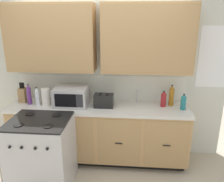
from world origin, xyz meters
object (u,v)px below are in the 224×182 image
at_px(bottle_violet, 29,94).
at_px(bottle_clear, 37,96).
at_px(knife_block, 23,95).
at_px(paper_towel_roll, 46,97).
at_px(stove_range, 42,153).
at_px(bottle_red, 163,99).
at_px(microwave, 71,96).
at_px(toaster, 104,101).
at_px(bottle_amber, 171,96).
at_px(bottle_teal, 183,102).

relative_size(bottle_violet, bottle_clear, 1.10).
bearing_deg(knife_block, paper_towel_roll, -16.12).
relative_size(paper_towel_roll, bottle_violet, 0.83).
height_order(stove_range, bottle_red, bottle_red).
height_order(knife_block, bottle_violet, bottle_violet).
xyz_separation_m(microwave, knife_block, (-0.79, 0.10, -0.02)).
bearing_deg(paper_towel_roll, toaster, 0.57).
bearing_deg(microwave, bottle_red, 3.36).
relative_size(stove_range, paper_towel_roll, 3.65).
distance_m(bottle_amber, bottle_red, 0.13).
distance_m(stove_range, bottle_teal, 2.05).
bearing_deg(bottle_violet, bottle_red, 2.38).
relative_size(paper_towel_roll, bottle_amber, 0.82).
bearing_deg(bottle_violet, bottle_clear, -15.37).
xyz_separation_m(stove_range, knife_block, (-0.53, 0.72, 0.55)).
relative_size(knife_block, bottle_clear, 1.09).
distance_m(stove_range, toaster, 1.10).
height_order(bottle_violet, bottle_teal, bottle_violet).
xyz_separation_m(bottle_violet, bottle_teal, (2.27, -0.01, -0.04)).
xyz_separation_m(bottle_teal, bottle_red, (-0.27, 0.10, 0.00)).
distance_m(paper_towel_roll, bottle_red, 1.75).
height_order(microwave, knife_block, knife_block).
height_order(microwave, bottle_teal, microwave).
bearing_deg(stove_range, bottle_red, 23.63).
distance_m(stove_range, bottle_amber, 1.98).
height_order(toaster, bottle_violet, bottle_violet).
xyz_separation_m(microwave, bottle_violet, (-0.65, -0.00, 0.01)).
height_order(microwave, bottle_red, microwave).
xyz_separation_m(bottle_clear, bottle_teal, (2.13, 0.02, -0.03)).
height_order(microwave, bottle_violet, bottle_violet).
relative_size(bottle_clear, bottle_red, 1.21).
relative_size(bottle_amber, bottle_teal, 1.37).
distance_m(microwave, bottle_teal, 1.63).
xyz_separation_m(toaster, knife_block, (-1.27, 0.11, 0.02)).
distance_m(microwave, paper_towel_roll, 0.39).
bearing_deg(bottle_clear, toaster, 1.76).
relative_size(bottle_teal, bottle_red, 0.98).
distance_m(toaster, bottle_amber, 1.00).
bearing_deg(bottle_teal, knife_block, 177.31).
height_order(knife_block, bottle_red, knife_block).
height_order(paper_towel_roll, bottle_amber, bottle_amber).
relative_size(stove_range, bottle_amber, 3.00).
relative_size(bottle_amber, bottle_violet, 1.01).
xyz_separation_m(stove_range, bottle_red, (1.62, 0.71, 0.55)).
bearing_deg(knife_block, bottle_clear, -25.89).
relative_size(bottle_amber, bottle_clear, 1.11).
bearing_deg(knife_block, stove_range, -53.69).
xyz_separation_m(microwave, bottle_teal, (1.63, -0.02, -0.03)).
bearing_deg(bottle_teal, paper_towel_roll, -179.92).
bearing_deg(knife_block, microwave, -6.90).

